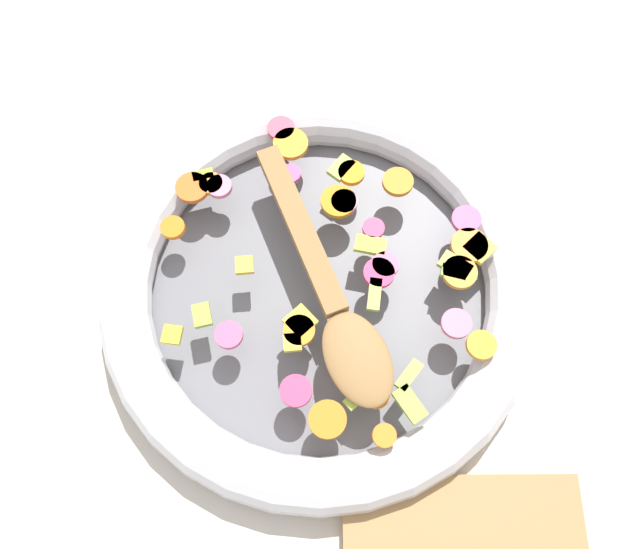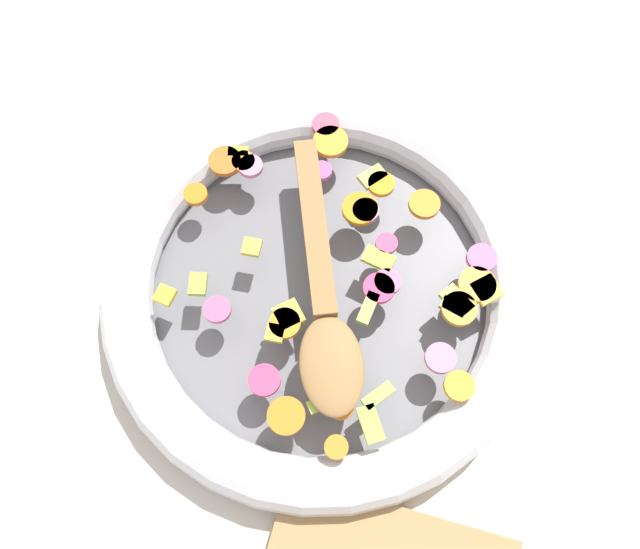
# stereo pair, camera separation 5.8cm
# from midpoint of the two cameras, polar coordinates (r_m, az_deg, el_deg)

# --- Properties ---
(ground_plane) EXTENTS (4.00, 4.00, 0.00)m
(ground_plane) POSITION_cam_midpoint_polar(r_m,az_deg,el_deg) (0.63, 2.63, -2.00)
(ground_plane) COLOR beige
(skillet) EXTENTS (0.43, 0.43, 0.05)m
(skillet) POSITION_cam_midpoint_polar(r_m,az_deg,el_deg) (0.61, 2.72, -1.31)
(skillet) COLOR slate
(skillet) RESTS_ON ground_plane
(chopped_vegetables) EXTENTS (0.34, 0.33, 0.01)m
(chopped_vegetables) POSITION_cam_midpoint_polar(r_m,az_deg,el_deg) (0.58, 5.57, 0.42)
(chopped_vegetables) COLOR orange
(chopped_vegetables) RESTS_ON skillet
(wooden_spoon) EXTENTS (0.27, 0.14, 0.01)m
(wooden_spoon) POSITION_cam_midpoint_polar(r_m,az_deg,el_deg) (0.56, 3.30, -2.77)
(wooden_spoon) COLOR olive
(wooden_spoon) RESTS_ON chopped_vegetables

